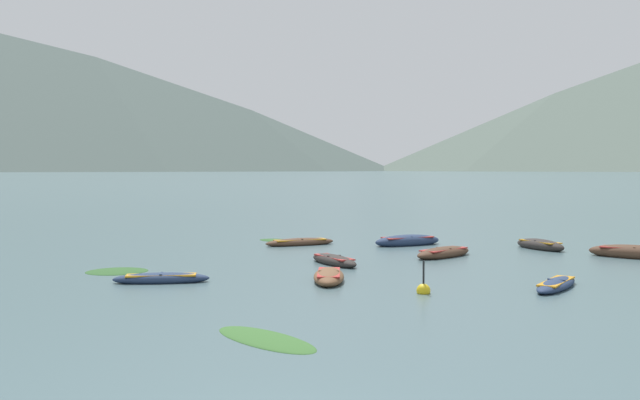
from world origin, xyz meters
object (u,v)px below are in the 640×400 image
(rowboat_0, at_px, (444,253))
(rowboat_1, at_px, (556,285))
(rowboat_2, at_px, (161,279))
(rowboat_8, at_px, (408,241))
(rowboat_9, at_px, (300,242))
(rowboat_4, at_px, (329,277))
(rowboat_6, at_px, (334,260))
(mooring_buoy, at_px, (423,290))
(rowboat_5, at_px, (636,253))
(rowboat_3, at_px, (540,245))

(rowboat_0, distance_m, rowboat_1, 8.18)
(rowboat_2, distance_m, rowboat_8, 14.75)
(rowboat_2, bearing_deg, rowboat_8, 52.42)
(rowboat_1, bearing_deg, rowboat_9, 126.37)
(rowboat_0, xyz_separation_m, rowboat_1, (2.47, -7.79, -0.05))
(rowboat_1, relative_size, rowboat_9, 0.90)
(rowboat_2, xyz_separation_m, rowboat_4, (5.49, 0.53, 0.02))
(rowboat_0, xyz_separation_m, rowboat_9, (-6.41, 4.27, -0.03))
(rowboat_6, height_order, mooring_buoy, mooring_buoy)
(rowboat_5, bearing_deg, rowboat_0, 179.38)
(rowboat_0, xyz_separation_m, rowboat_3, (4.85, 3.06, 0.02))
(rowboat_1, xyz_separation_m, rowboat_5, (5.52, 7.71, 0.10))
(rowboat_5, xyz_separation_m, rowboat_8, (-9.15, 4.55, -0.01))
(rowboat_8, height_order, mooring_buoy, mooring_buoy)
(rowboat_1, distance_m, rowboat_6, 8.79)
(rowboat_9, bearing_deg, rowboat_0, -33.67)
(rowboat_5, bearing_deg, rowboat_3, 134.98)
(rowboat_1, height_order, rowboat_6, rowboat_6)
(rowboat_6, xyz_separation_m, mooring_buoy, (2.82, -6.34, -0.05))
(rowboat_8, xyz_separation_m, rowboat_9, (-5.25, -0.20, -0.06))
(rowboat_0, distance_m, mooring_buoy, 9.07)
(rowboat_0, distance_m, rowboat_5, 7.99)
(rowboat_1, height_order, rowboat_5, rowboat_5)
(rowboat_5, bearing_deg, rowboat_2, -158.53)
(rowboat_0, relative_size, rowboat_5, 0.86)
(rowboat_8, distance_m, mooring_buoy, 13.38)
(rowboat_4, bearing_deg, mooring_buoy, -37.23)
(rowboat_9, relative_size, mooring_buoy, 3.25)
(rowboat_0, distance_m, rowboat_2, 12.46)
(rowboat_3, bearing_deg, rowboat_6, -149.26)
(rowboat_0, height_order, rowboat_4, rowboat_0)
(rowboat_0, height_order, rowboat_3, rowboat_3)
(rowboat_5, height_order, rowboat_8, rowboat_5)
(rowboat_2, height_order, rowboat_3, rowboat_3)
(rowboat_8, bearing_deg, rowboat_5, -26.43)
(rowboat_1, height_order, rowboat_4, rowboat_4)
(rowboat_5, bearing_deg, rowboat_1, -125.60)
(rowboat_1, bearing_deg, rowboat_2, 177.42)
(rowboat_2, height_order, rowboat_6, rowboat_6)
(rowboat_4, bearing_deg, rowboat_9, 99.01)
(rowboat_1, distance_m, mooring_buoy, 4.38)
(rowboat_5, xyz_separation_m, rowboat_9, (-14.40, 4.35, -0.07))
(rowboat_2, distance_m, rowboat_9, 12.09)
(rowboat_3, distance_m, rowboat_9, 11.32)
(rowboat_6, xyz_separation_m, rowboat_9, (-1.82, 6.83, -0.01))
(rowboat_9, bearing_deg, rowboat_1, -53.63)
(rowboat_6, xyz_separation_m, rowboat_8, (3.43, 7.02, 0.05))
(rowboat_2, relative_size, rowboat_8, 0.87)
(rowboat_5, bearing_deg, rowboat_6, -168.89)
(rowboat_4, bearing_deg, rowboat_2, -174.47)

